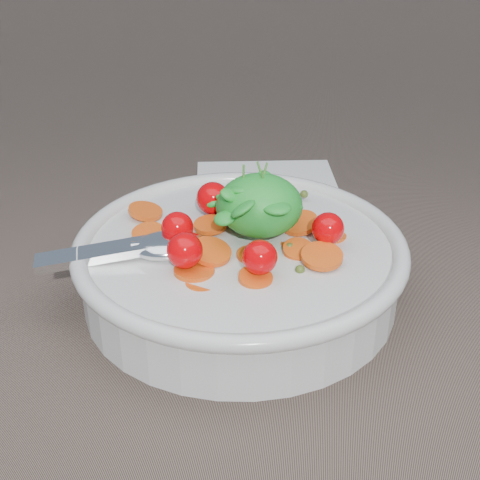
# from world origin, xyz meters

# --- Properties ---
(ground) EXTENTS (6.00, 6.00, 0.00)m
(ground) POSITION_xyz_m (0.00, 0.00, 0.00)
(ground) COLOR brown
(ground) RESTS_ON ground
(bowl) EXTENTS (0.31, 0.29, 0.12)m
(bowl) POSITION_xyz_m (0.01, 0.03, 0.03)
(bowl) COLOR silver
(bowl) RESTS_ON ground
(napkin) EXTENTS (0.19, 0.17, 0.01)m
(napkin) POSITION_xyz_m (0.02, 0.26, 0.00)
(napkin) COLOR white
(napkin) RESTS_ON ground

